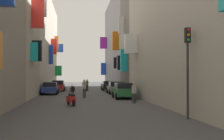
% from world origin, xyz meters
% --- Properties ---
extents(ground_plane, '(140.00, 140.00, 0.00)m').
position_xyz_m(ground_plane, '(0.00, 30.00, 0.00)').
color(ground_plane, '#424244').
extents(building_left_mid_b, '(7.23, 8.99, 14.11)m').
position_xyz_m(building_left_mid_b, '(-7.98, 26.60, 7.05)').
color(building_left_mid_b, '#B2A899').
rests_on(building_left_mid_b, ground).
extents(building_left_mid_c, '(7.33, 28.89, 14.46)m').
position_xyz_m(building_left_mid_c, '(-7.99, 45.56, 7.23)').
color(building_left_mid_c, '#BCB29E').
rests_on(building_left_mid_c, ground).
extents(building_right_mid_a, '(7.33, 7.01, 17.39)m').
position_xyz_m(building_right_mid_a, '(7.98, 33.80, 8.68)').
color(building_right_mid_a, slate).
rests_on(building_right_mid_a, ground).
extents(building_right_mid_b, '(7.39, 22.70, 15.56)m').
position_xyz_m(building_right_mid_b, '(7.99, 48.66, 7.77)').
color(building_right_mid_b, gray).
rests_on(building_right_mid_b, ground).
extents(parked_car_green, '(1.86, 4.16, 1.49)m').
position_xyz_m(parked_car_green, '(3.56, 25.31, 0.78)').
color(parked_car_green, '#236638').
rests_on(parked_car_green, ground).
extents(parked_car_blue, '(1.86, 4.16, 1.41)m').
position_xyz_m(parked_car_blue, '(-3.97, 32.72, 0.74)').
color(parked_car_blue, navy).
rests_on(parked_car_blue, ground).
extents(parked_car_black, '(1.98, 4.27, 1.41)m').
position_xyz_m(parked_car_black, '(3.71, 40.38, 0.75)').
color(parked_car_black, black).
rests_on(parked_car_black, ground).
extents(parked_car_grey, '(2.01, 4.41, 1.46)m').
position_xyz_m(parked_car_grey, '(3.83, 32.80, 0.77)').
color(parked_car_grey, slate).
rests_on(parked_car_grey, ground).
extents(parked_car_red, '(1.95, 4.36, 1.51)m').
position_xyz_m(parked_car_red, '(-3.52, 40.20, 0.78)').
color(parked_car_red, '#B21E1E').
rests_on(parked_car_red, ground).
extents(scooter_red, '(0.75, 1.85, 1.13)m').
position_xyz_m(scooter_red, '(-1.28, 18.99, 0.46)').
color(scooter_red, red).
rests_on(scooter_red, ground).
extents(scooter_green, '(0.57, 1.85, 1.13)m').
position_xyz_m(scooter_green, '(3.26, 45.36, 0.46)').
color(scooter_green, '#287F3D').
rests_on(scooter_green, ground).
extents(scooter_black, '(0.60, 1.97, 1.13)m').
position_xyz_m(scooter_black, '(-1.43, 35.63, 0.46)').
color(scooter_black, black).
rests_on(scooter_black, ground).
extents(pedestrian_near_right, '(0.41, 0.41, 1.79)m').
position_xyz_m(pedestrian_near_right, '(-0.14, 26.97, 0.90)').
color(pedestrian_near_right, '#3B3B3B').
rests_on(pedestrian_near_right, ground).
extents(pedestrian_mid_street, '(0.46, 0.46, 1.60)m').
position_xyz_m(pedestrian_mid_street, '(3.64, 20.32, 0.79)').
color(pedestrian_mid_street, '#303030').
rests_on(pedestrian_mid_street, ground).
extents(pedestrian_far_away, '(0.51, 0.51, 1.68)m').
position_xyz_m(pedestrian_far_away, '(0.55, 39.41, 0.84)').
color(pedestrian_far_away, black).
rests_on(pedestrian_far_away, ground).
extents(traffic_light_near_corner, '(0.26, 0.34, 4.57)m').
position_xyz_m(traffic_light_near_corner, '(4.64, 11.32, 3.09)').
color(traffic_light_near_corner, '#2D2D2D').
rests_on(traffic_light_near_corner, ground).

